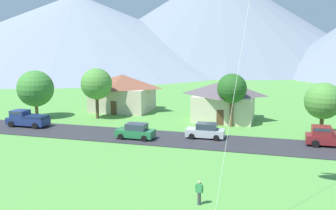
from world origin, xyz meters
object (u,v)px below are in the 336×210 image
object	(u,v)px
pickup_truck_navy_east_side	(27,119)
watcher_person	(199,192)
tree_near_left	(97,84)
tree_near_right	(35,89)
pickup_truck_maroon_west_side	(331,137)
tree_right_of_center	(232,89)
house_left_center	(123,92)
tree_left_of_center	(323,101)
parked_car_green_mid_west	(136,131)
house_leftmost	(224,100)
parked_car_silver_west_end	(206,131)

from	to	relation	value
pickup_truck_navy_east_side	watcher_person	xyz separation A→B (m)	(25.36, -16.84, -0.18)
tree_near_left	tree_near_right	world-z (taller)	tree_near_left
tree_near_left	pickup_truck_maroon_west_side	size ratio (longest dim) A/B	1.34
tree_right_of_center	pickup_truck_maroon_west_side	bearing A→B (deg)	-30.74
house_left_center	watcher_person	world-z (taller)	house_left_center
house_left_center	tree_near_left	xyz separation A→B (m)	(-1.05, -6.55, 1.93)
tree_left_of_center	tree_near_right	bearing A→B (deg)	-179.83
tree_near_right	pickup_truck_maroon_west_side	size ratio (longest dim) A/B	1.27
parked_car_green_mid_west	pickup_truck_maroon_west_side	size ratio (longest dim) A/B	0.81
parked_car_green_mid_west	pickup_truck_navy_east_side	world-z (taller)	pickup_truck_navy_east_side
tree_near_right	parked_car_green_mid_west	xyz separation A→B (m)	(17.39, -7.17, -3.25)
house_leftmost	pickup_truck_navy_east_side	bearing A→B (deg)	-154.77
tree_near_right	parked_car_silver_west_end	world-z (taller)	tree_near_right
pickup_truck_navy_east_side	tree_near_left	bearing A→B (deg)	49.20
house_leftmost	watcher_person	size ratio (longest dim) A/B	4.99
parked_car_silver_west_end	house_left_center	bearing A→B (deg)	139.08
house_left_center	parked_car_green_mid_west	size ratio (longest dim) A/B	2.17
tree_near_right	parked_car_green_mid_west	size ratio (longest dim) A/B	1.57
house_left_center	tree_right_of_center	xyz separation A→B (m)	(17.32, -6.43, 1.93)
tree_right_of_center	house_leftmost	bearing A→B (deg)	111.51
tree_right_of_center	parked_car_silver_west_end	xyz separation A→B (m)	(-1.96, -6.88, -3.93)
watcher_person	house_left_center	bearing A→B (deg)	120.70
tree_near_right	pickup_truck_maroon_west_side	xyz separation A→B (m)	(37.67, -4.49, -3.05)
tree_near_left	watcher_person	size ratio (longest dim) A/B	4.16
parked_car_silver_west_end	watcher_person	xyz separation A→B (m)	(2.78, -17.24, 0.01)
tree_near_left	pickup_truck_navy_east_side	size ratio (longest dim) A/B	1.34
house_left_center	parked_car_green_mid_west	distance (m)	17.68
tree_right_of_center	tree_near_right	xyz separation A→B (m)	(-26.71, -2.03, -0.69)
tree_left_of_center	pickup_truck_maroon_west_side	distance (m)	5.49
tree_left_of_center	tree_right_of_center	bearing A→B (deg)	169.57
parked_car_silver_west_end	watcher_person	world-z (taller)	parked_car_silver_west_end
tree_right_of_center	tree_near_right	distance (m)	26.80
house_leftmost	parked_car_green_mid_west	world-z (taller)	house_leftmost
house_left_center	tree_near_right	xyz separation A→B (m)	(-9.40, -8.46, 1.24)
tree_left_of_center	watcher_person	world-z (taller)	tree_left_of_center
house_leftmost	parked_car_green_mid_west	distance (m)	15.18
tree_left_of_center	watcher_person	distance (m)	24.39
tree_near_left	tree_left_of_center	world-z (taller)	tree_near_left
tree_right_of_center	parked_car_silver_west_end	bearing A→B (deg)	-105.93
house_left_center	tree_near_right	world-z (taller)	tree_near_right
tree_right_of_center	watcher_person	world-z (taller)	tree_right_of_center
pickup_truck_maroon_west_side	house_leftmost	bearing A→B (deg)	140.70
parked_car_green_mid_west	pickup_truck_maroon_west_side	distance (m)	20.46
tree_left_of_center	tree_right_of_center	distance (m)	10.65
tree_near_right	parked_car_silver_west_end	size ratio (longest dim) A/B	1.56
house_leftmost	tree_left_of_center	world-z (taller)	tree_left_of_center
tree_near_right	pickup_truck_navy_east_side	bearing A→B (deg)	-67.51
tree_near_left	pickup_truck_maroon_west_side	xyz separation A→B (m)	(29.33, -6.40, -3.74)
tree_right_of_center	parked_car_green_mid_west	bearing A→B (deg)	-135.36
tree_near_left	pickup_truck_navy_east_side	world-z (taller)	tree_near_left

